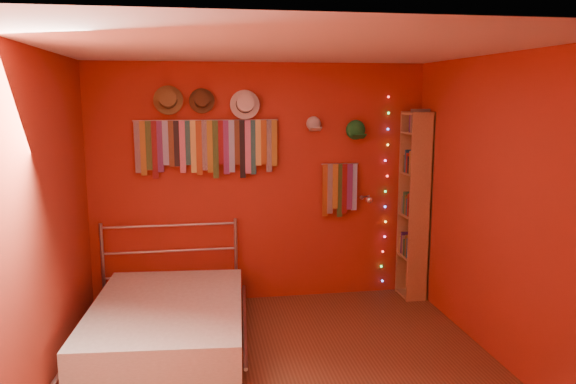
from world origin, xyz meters
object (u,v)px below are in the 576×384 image
tie_rack (207,145)px  reading_lamp (368,199)px  bed (168,323)px  bookshelf (418,205)px

tie_rack → reading_lamp: bearing=-6.2°
reading_lamp → bed: (-2.05, -0.81, -0.88)m
bed → reading_lamp: bearing=26.3°
bookshelf → bed: size_ratio=1.03×
bed → tie_rack: bearing=72.5°
reading_lamp → bookshelf: 0.56m
tie_rack → bookshelf: 2.30m
tie_rack → bed: (-0.40, -0.99, -1.46)m
bookshelf → tie_rack: bearing=176.0°
tie_rack → reading_lamp: size_ratio=4.59×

